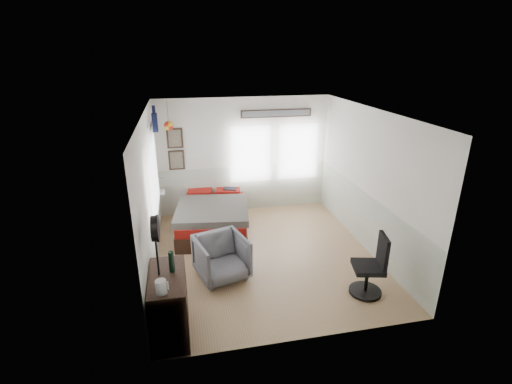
# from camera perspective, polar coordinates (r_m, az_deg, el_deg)

# --- Properties ---
(ground_plane) EXTENTS (4.00, 4.50, 0.01)m
(ground_plane) POSITION_cam_1_polar(r_m,az_deg,el_deg) (7.18, 1.45, -9.71)
(ground_plane) COLOR #9B7352
(room_shell) EXTENTS (4.02, 4.52, 2.71)m
(room_shell) POSITION_cam_1_polar(r_m,az_deg,el_deg) (6.67, 0.56, 3.08)
(room_shell) COLOR silver
(room_shell) RESTS_ON ground_plane
(wall_decor) EXTENTS (3.55, 1.32, 1.44)m
(wall_decor) POSITION_cam_1_polar(r_m,az_deg,el_deg) (8.12, -9.34, 9.64)
(wall_decor) COLOR #302418
(wall_decor) RESTS_ON room_shell
(bed) EXTENTS (1.66, 2.17, 0.64)m
(bed) POSITION_cam_1_polar(r_m,az_deg,el_deg) (8.00, -6.62, -3.90)
(bed) COLOR black
(bed) RESTS_ON ground_plane
(dresser) EXTENTS (0.48, 1.00, 0.90)m
(dresser) POSITION_cam_1_polar(r_m,az_deg,el_deg) (5.37, -13.19, -16.42)
(dresser) COLOR black
(dresser) RESTS_ON ground_plane
(armchair) EXTENTS (0.99, 1.01, 0.75)m
(armchair) POSITION_cam_1_polar(r_m,az_deg,el_deg) (6.41, -5.32, -10.01)
(armchair) COLOR slate
(armchair) RESTS_ON ground_plane
(nightstand) EXTENTS (0.53, 0.44, 0.49)m
(nightstand) POSITION_cam_1_polar(r_m,az_deg,el_deg) (8.78, -3.95, -1.98)
(nightstand) COLOR black
(nightstand) RESTS_ON ground_plane
(task_chair) EXTENTS (0.55, 0.55, 1.03)m
(task_chair) POSITION_cam_1_polar(r_m,az_deg,el_deg) (6.23, 17.32, -11.44)
(task_chair) COLOR black
(task_chair) RESTS_ON ground_plane
(kettle) EXTENTS (0.16, 0.13, 0.18)m
(kettle) POSITION_cam_1_polar(r_m,az_deg,el_deg) (4.76, -14.38, -13.97)
(kettle) COLOR silver
(kettle) RESTS_ON dresser
(bottle) EXTENTS (0.07, 0.07, 0.30)m
(bottle) POSITION_cam_1_polar(r_m,az_deg,el_deg) (5.10, -12.87, -10.43)
(bottle) COLOR black
(bottle) RESTS_ON dresser
(stand_fan) EXTENTS (0.09, 0.35, 0.85)m
(stand_fan) POSITION_cam_1_polar(r_m,az_deg,el_deg) (4.82, -15.25, -5.61)
(stand_fan) COLOR black
(stand_fan) RESTS_ON dresser
(black_bag) EXTENTS (0.35, 0.28, 0.18)m
(black_bag) POSITION_cam_1_polar(r_m,az_deg,el_deg) (8.65, -4.01, 0.05)
(black_bag) COLOR black
(black_bag) RESTS_ON nightstand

